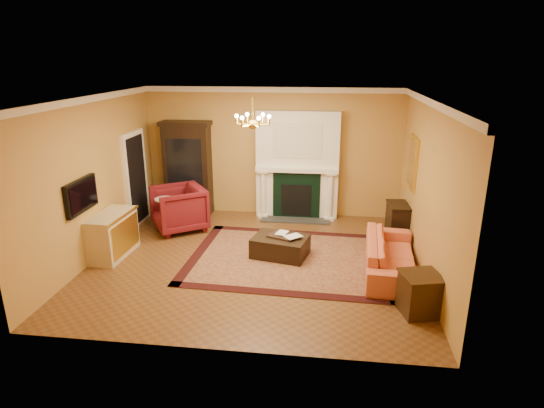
% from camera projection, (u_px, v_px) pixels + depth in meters
% --- Properties ---
extents(floor, '(6.00, 5.50, 0.02)m').
position_uv_depth(floor, '(255.00, 261.00, 8.55)').
color(floor, brown).
rests_on(floor, ground).
extents(ceiling, '(6.00, 5.50, 0.02)m').
position_uv_depth(ceiling, '(253.00, 97.00, 7.60)').
color(ceiling, white).
rests_on(ceiling, wall_back).
extents(wall_back, '(6.00, 0.02, 3.00)m').
position_uv_depth(wall_back, '(273.00, 152.00, 10.68)').
color(wall_back, '#C09445').
rests_on(wall_back, floor).
extents(wall_front, '(6.00, 0.02, 3.00)m').
position_uv_depth(wall_front, '(217.00, 245.00, 5.47)').
color(wall_front, '#C09445').
rests_on(wall_front, floor).
extents(wall_left, '(0.02, 5.50, 3.00)m').
position_uv_depth(wall_left, '(94.00, 178.00, 8.43)').
color(wall_left, '#C09445').
rests_on(wall_left, floor).
extents(wall_right, '(0.02, 5.50, 3.00)m').
position_uv_depth(wall_right, '(428.00, 190.00, 7.72)').
color(wall_right, '#C09445').
rests_on(wall_right, floor).
extents(fireplace, '(1.90, 0.70, 2.50)m').
position_uv_depth(fireplace, '(297.00, 168.00, 10.53)').
color(fireplace, white).
rests_on(fireplace, wall_back).
extents(crown_molding, '(6.00, 5.50, 0.12)m').
position_uv_depth(crown_molding, '(261.00, 96.00, 8.53)').
color(crown_molding, white).
rests_on(crown_molding, ceiling).
extents(doorway, '(0.08, 1.05, 2.10)m').
position_uv_depth(doorway, '(136.00, 179.00, 10.17)').
color(doorway, white).
rests_on(doorway, wall_left).
extents(tv_panel, '(0.09, 0.95, 0.58)m').
position_uv_depth(tv_panel, '(81.00, 196.00, 7.90)').
color(tv_panel, black).
rests_on(tv_panel, wall_left).
extents(gilt_mirror, '(0.06, 0.76, 1.05)m').
position_uv_depth(gilt_mirror, '(413.00, 163.00, 9.00)').
color(gilt_mirror, gold).
rests_on(gilt_mirror, wall_right).
extents(chandelier, '(0.63, 0.55, 0.53)m').
position_uv_depth(chandelier, '(253.00, 121.00, 7.73)').
color(chandelier, gold).
rests_on(chandelier, ceiling).
extents(oriental_rug, '(3.94, 3.02, 0.02)m').
position_uv_depth(oriental_rug, '(292.00, 258.00, 8.61)').
color(oriental_rug, '#4E1410').
rests_on(oriental_rug, floor).
extents(china_cabinet, '(1.07, 0.50, 2.13)m').
position_uv_depth(china_cabinet, '(188.00, 171.00, 10.79)').
color(china_cabinet, black).
rests_on(china_cabinet, floor).
extents(wingback_armchair, '(1.39, 1.41, 1.07)m').
position_uv_depth(wingback_armchair, '(179.00, 206.00, 9.91)').
color(wingback_armchair, maroon).
rests_on(wingback_armchair, floor).
extents(pedestal_table, '(0.41, 0.41, 0.74)m').
position_uv_depth(pedestal_table, '(165.00, 212.00, 9.88)').
color(pedestal_table, black).
rests_on(pedestal_table, floor).
extents(commode, '(0.59, 1.15, 0.84)m').
position_uv_depth(commode, '(112.00, 235.00, 8.64)').
color(commode, beige).
rests_on(commode, floor).
extents(coral_sofa, '(0.78, 2.18, 0.84)m').
position_uv_depth(coral_sofa, '(391.00, 250.00, 7.98)').
color(coral_sofa, '#D06542').
rests_on(coral_sofa, floor).
extents(end_table, '(0.63, 0.63, 0.60)m').
position_uv_depth(end_table, '(420.00, 295.00, 6.72)').
color(end_table, '#331B0E').
rests_on(end_table, floor).
extents(console_table, '(0.41, 0.68, 0.73)m').
position_uv_depth(console_table, '(397.00, 222.00, 9.48)').
color(console_table, black).
rests_on(console_table, floor).
extents(leather_ottoman, '(1.14, 0.93, 0.38)m').
position_uv_depth(leather_ottoman, '(280.00, 246.00, 8.68)').
color(leather_ottoman, black).
rests_on(leather_ottoman, oriental_rug).
extents(ottoman_tray, '(0.57, 0.51, 0.03)m').
position_uv_depth(ottoman_tray, '(282.00, 236.00, 8.65)').
color(ottoman_tray, black).
rests_on(ottoman_tray, leather_ottoman).
extents(book_a, '(0.20, 0.08, 0.27)m').
position_uv_depth(book_a, '(277.00, 226.00, 8.69)').
color(book_a, gray).
rests_on(book_a, ottoman_tray).
extents(book_b, '(0.17, 0.19, 0.32)m').
position_uv_depth(book_b, '(290.00, 227.00, 8.57)').
color(book_b, gray).
rests_on(book_b, ottoman_tray).
extents(topiary_left, '(0.14, 0.14, 0.38)m').
position_uv_depth(topiary_left, '(272.00, 157.00, 10.48)').
color(topiary_left, gray).
rests_on(topiary_left, fireplace).
extents(topiary_right, '(0.18, 0.18, 0.47)m').
position_uv_depth(topiary_right, '(320.00, 156.00, 10.33)').
color(topiary_right, gray).
rests_on(topiary_right, fireplace).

